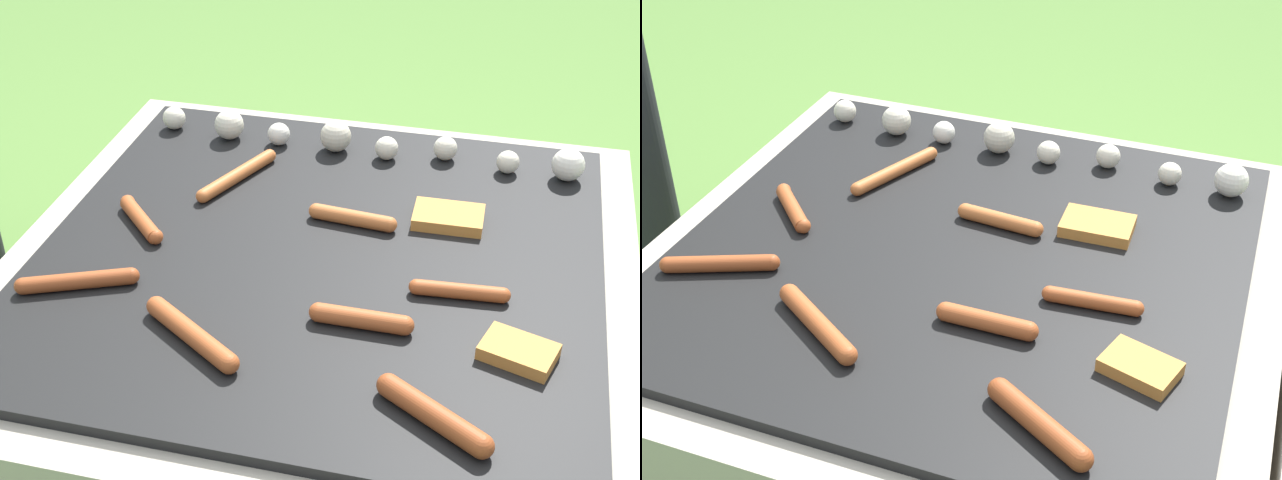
# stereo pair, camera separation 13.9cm
# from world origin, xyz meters

# --- Properties ---
(ground_plane) EXTENTS (14.00, 14.00, 0.00)m
(ground_plane) POSITION_xyz_m (0.00, 0.00, 0.00)
(ground_plane) COLOR #567F38
(grill) EXTENTS (0.99, 0.99, 0.45)m
(grill) POSITION_xyz_m (0.00, 0.00, 0.22)
(grill) COLOR #A89E8C
(grill) RESTS_ON ground_plane
(sausage_front_center) EXTENTS (0.15, 0.03, 0.03)m
(sausage_front_center) POSITION_xyz_m (0.10, -0.17, 0.46)
(sausage_front_center) COLOR #A34C23
(sausage_front_center) RESTS_ON grill
(sausage_back_right) EXTENTS (0.17, 0.09, 0.03)m
(sausage_back_right) POSITION_xyz_m (-0.33, -0.18, 0.46)
(sausage_back_right) COLOR #93421E
(sausage_back_right) RESTS_ON grill
(sausage_front_left) EXTENTS (0.11, 0.11, 0.02)m
(sausage_front_left) POSITION_xyz_m (-0.30, 0.00, 0.46)
(sausage_front_left) COLOR #A34C23
(sausage_front_left) RESTS_ON grill
(sausage_mid_right) EXTENTS (0.17, 0.12, 0.03)m
(sausage_mid_right) POSITION_xyz_m (-0.12, -0.25, 0.46)
(sausage_mid_right) COLOR #A34C23
(sausage_mid_right) RESTS_ON grill
(sausage_back_center) EXTENTS (0.15, 0.04, 0.03)m
(sausage_back_center) POSITION_xyz_m (0.03, 0.09, 0.46)
(sausage_back_center) COLOR #B7602D
(sausage_back_center) RESTS_ON grill
(sausage_front_right) EXTENTS (0.15, 0.11, 0.03)m
(sausage_front_right) POSITION_xyz_m (0.22, -0.33, 0.47)
(sausage_front_right) COLOR #93421E
(sausage_front_right) RESTS_ON grill
(sausage_mid_left) EXTENTS (0.15, 0.03, 0.02)m
(sausage_mid_left) POSITION_xyz_m (0.23, -0.07, 0.46)
(sausage_mid_left) COLOR #A34C23
(sausage_mid_left) RESTS_ON grill
(sausage_back_left) EXTENTS (0.09, 0.19, 0.02)m
(sausage_back_left) POSITION_xyz_m (-0.19, 0.18, 0.46)
(sausage_back_left) COLOR #B7602D
(sausage_back_left) RESTS_ON grill
(bread_slice_right) EXTENTS (0.12, 0.08, 0.02)m
(bread_slice_right) POSITION_xyz_m (0.19, 0.13, 0.46)
(bread_slice_right) COLOR #D18438
(bread_slice_right) RESTS_ON grill
(bread_slice_center) EXTENTS (0.11, 0.09, 0.02)m
(bread_slice_center) POSITION_xyz_m (0.32, -0.18, 0.46)
(bread_slice_center) COLOR #D18438
(bread_slice_center) RESTS_ON grill
(mushroom_row) EXTENTS (0.80, 0.07, 0.06)m
(mushroom_row) POSITION_xyz_m (0.01, 0.33, 0.48)
(mushroom_row) COLOR beige
(mushroom_row) RESTS_ON grill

